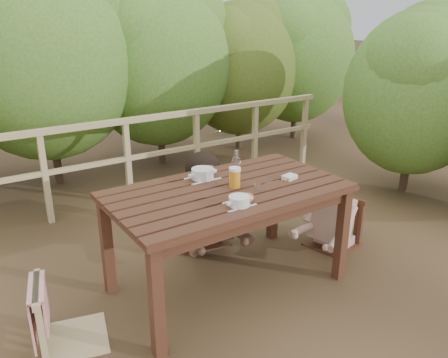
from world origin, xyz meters
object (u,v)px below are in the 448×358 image
soup_near (239,202)px  soup_far (203,175)px  diner_right (339,189)px  bread_roll (245,198)px  woman (196,170)px  beer_glass (235,179)px  chair_left (68,284)px  chair_far (197,192)px  tumbler (257,189)px  bottle (236,168)px  chair_right (335,203)px  butter_tub (290,178)px  table (228,239)px

soup_near → soup_far: soup_far is taller
diner_right → bread_roll: diner_right is taller
woman → soup_near: 1.17m
soup_far → beer_glass: 0.32m
chair_left → chair_far: size_ratio=0.86×
soup_far → chair_far: bearing=64.4°
beer_glass → tumbler: beer_glass is taller
diner_right → bread_roll: (-1.28, -0.28, 0.29)m
chair_far → soup_far: chair_far is taller
chair_left → soup_far: soup_far is taller
diner_right → soup_far: diner_right is taller
chair_left → soup_near: size_ratio=3.52×
beer_glass → woman: bearing=80.5°
bottle → chair_right: bearing=-2.7°
chair_far → soup_far: (-0.24, -0.50, 0.37)m
woman → butter_tub: bearing=120.4°
soup_near → bottle: size_ratio=0.89×
soup_near → bread_roll: 0.08m
chair_right → tumbler: tumbler is taller
bread_roll → diner_right: bearing=12.2°
diner_right → soup_near: (-1.35, -0.31, 0.30)m
soup_near → chair_far: bearing=74.3°
diner_right → soup_near: bearing=89.6°
beer_glass → butter_tub: bearing=-11.7°
soup_near → bottle: 0.44m
table → chair_left: bearing=179.0°
table → woman: bearing=76.6°
woman → soup_near: (-0.31, -1.12, 0.15)m
chair_far → chair_right: bearing=-27.2°
chair_left → soup_far: (1.19, 0.26, 0.44)m
bread_roll → butter_tub: 0.59m
woman → chair_far: bearing=100.6°
chair_far → tumbler: chair_far is taller
bread_roll → tumbler: bread_roll is taller
woman → beer_glass: woman is taller
soup_near → beer_glass: size_ratio=1.44×
chair_far → diner_right: diner_right is taller
chair_left → tumbler: 1.46m
chair_left → chair_far: 1.62m
chair_left → tumbler: tumbler is taller
chair_far → bottle: size_ratio=3.62×
chair_right → bread_roll: size_ratio=6.54×
beer_glass → chair_left: bearing=178.4°
chair_left → bottle: (1.35, 0.03, 0.53)m
bottle → diner_right: bearing=-2.6°
soup_near → bread_roll: bearing=23.1°
soup_near → butter_tub: soup_near is taller
soup_near → bottle: (0.23, 0.36, 0.10)m
diner_right → beer_glass: (-1.18, -0.01, 0.34)m
beer_glass → tumbler: 0.19m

